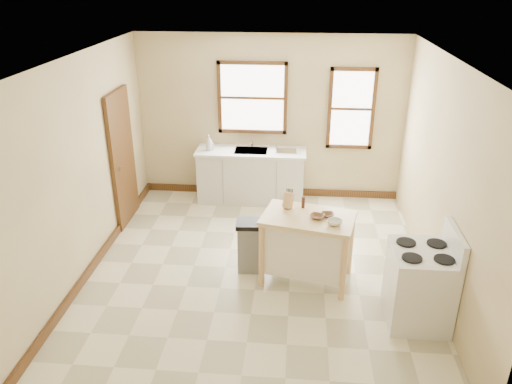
# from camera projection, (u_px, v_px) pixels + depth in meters

# --- Properties ---
(floor) EXTENTS (5.00, 5.00, 0.00)m
(floor) POSITION_uv_depth(u_px,v_px,m) (258.00, 269.00, 6.78)
(floor) COLOR #F1E7BF
(floor) RESTS_ON ground
(ceiling) EXTENTS (5.00, 5.00, 0.00)m
(ceiling) POSITION_uv_depth(u_px,v_px,m) (258.00, 59.00, 5.63)
(ceiling) COLOR white
(ceiling) RESTS_ON ground
(wall_back) EXTENTS (4.50, 0.04, 2.80)m
(wall_back) POSITION_uv_depth(u_px,v_px,m) (270.00, 118.00, 8.48)
(wall_back) COLOR beige
(wall_back) RESTS_ON ground
(wall_left) EXTENTS (0.04, 5.00, 2.80)m
(wall_left) POSITION_uv_depth(u_px,v_px,m) (83.00, 168.00, 6.38)
(wall_left) COLOR beige
(wall_left) RESTS_ON ground
(wall_right) EXTENTS (0.04, 5.00, 2.80)m
(wall_right) POSITION_uv_depth(u_px,v_px,m) (443.00, 180.00, 6.03)
(wall_right) COLOR beige
(wall_right) RESTS_ON ground
(window_main) EXTENTS (1.17, 0.06, 1.22)m
(window_main) POSITION_uv_depth(u_px,v_px,m) (252.00, 98.00, 8.34)
(window_main) COLOR #3D2210
(window_main) RESTS_ON wall_back
(window_side) EXTENTS (0.77, 0.06, 1.37)m
(window_side) POSITION_uv_depth(u_px,v_px,m) (351.00, 109.00, 8.27)
(window_side) COLOR #3D2210
(window_side) RESTS_ON wall_back
(door_left) EXTENTS (0.06, 0.90, 2.10)m
(door_left) POSITION_uv_depth(u_px,v_px,m) (123.00, 158.00, 7.70)
(door_left) COLOR #3D2210
(door_left) RESTS_ON ground
(baseboard_back) EXTENTS (4.50, 0.04, 0.12)m
(baseboard_back) POSITION_uv_depth(u_px,v_px,m) (269.00, 191.00, 9.00)
(baseboard_back) COLOR #3D2210
(baseboard_back) RESTS_ON ground
(baseboard_left) EXTENTS (0.04, 5.00, 0.12)m
(baseboard_left) POSITION_uv_depth(u_px,v_px,m) (99.00, 258.00, 6.93)
(baseboard_left) COLOR #3D2210
(baseboard_left) RESTS_ON ground
(sink_counter) EXTENTS (1.86, 0.62, 0.92)m
(sink_counter) POSITION_uv_depth(u_px,v_px,m) (251.00, 176.00, 8.61)
(sink_counter) COLOR beige
(sink_counter) RESTS_ON ground
(faucet) EXTENTS (0.03, 0.03, 0.22)m
(faucet) POSITION_uv_depth(u_px,v_px,m) (252.00, 141.00, 8.54)
(faucet) COLOR silver
(faucet) RESTS_ON sink_counter
(soap_bottle_a) EXTENTS (0.12, 0.12, 0.26)m
(soap_bottle_a) POSITION_uv_depth(u_px,v_px,m) (209.00, 143.00, 8.39)
(soap_bottle_a) COLOR #B2B2B2
(soap_bottle_a) RESTS_ON sink_counter
(soap_bottle_b) EXTENTS (0.10, 0.10, 0.18)m
(soap_bottle_b) POSITION_uv_depth(u_px,v_px,m) (211.00, 144.00, 8.43)
(soap_bottle_b) COLOR #B2B2B2
(soap_bottle_b) RESTS_ON sink_counter
(dish_rack) EXTENTS (0.42, 0.36, 0.09)m
(dish_rack) POSITION_uv_depth(u_px,v_px,m) (287.00, 149.00, 8.35)
(dish_rack) COLOR silver
(dish_rack) RESTS_ON sink_counter
(kitchen_island) EXTENTS (1.26, 0.95, 0.92)m
(kitchen_island) POSITION_uv_depth(u_px,v_px,m) (307.00, 248.00, 6.37)
(kitchen_island) COLOR #ECC58B
(kitchen_island) RESTS_ON ground
(knife_block) EXTENTS (0.13, 0.13, 0.20)m
(knife_block) POSITION_uv_depth(u_px,v_px,m) (288.00, 201.00, 6.37)
(knife_block) COLOR tan
(knife_block) RESTS_ON kitchen_island
(pepper_grinder) EXTENTS (0.05, 0.05, 0.15)m
(pepper_grinder) POSITION_uv_depth(u_px,v_px,m) (303.00, 202.00, 6.38)
(pepper_grinder) COLOR #432212
(pepper_grinder) RESTS_ON kitchen_island
(bowl_a) EXTENTS (0.22, 0.22, 0.04)m
(bowl_a) POSITION_uv_depth(u_px,v_px,m) (317.00, 217.00, 6.13)
(bowl_a) COLOR brown
(bowl_a) RESTS_ON kitchen_island
(bowl_b) EXTENTS (0.17, 0.17, 0.04)m
(bowl_b) POSITION_uv_depth(u_px,v_px,m) (328.00, 215.00, 6.18)
(bowl_b) COLOR brown
(bowl_b) RESTS_ON kitchen_island
(bowl_c) EXTENTS (0.25, 0.25, 0.06)m
(bowl_c) POSITION_uv_depth(u_px,v_px,m) (335.00, 222.00, 5.98)
(bowl_c) COLOR silver
(bowl_c) RESTS_ON kitchen_island
(trash_bin) EXTENTS (0.39, 0.33, 0.72)m
(trash_bin) POSITION_uv_depth(u_px,v_px,m) (251.00, 246.00, 6.63)
(trash_bin) COLOR slate
(trash_bin) RESTS_ON ground
(gas_stove) EXTENTS (0.73, 0.74, 1.18)m
(gas_stove) POSITION_uv_depth(u_px,v_px,m) (421.00, 276.00, 5.58)
(gas_stove) COLOR white
(gas_stove) RESTS_ON ground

